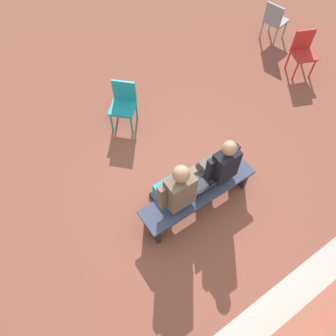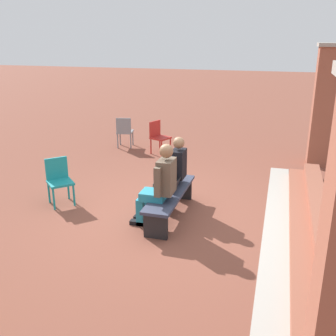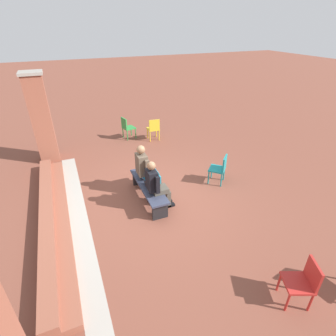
% 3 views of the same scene
% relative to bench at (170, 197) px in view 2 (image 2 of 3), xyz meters
% --- Properties ---
extents(ground_plane, '(60.00, 60.00, 0.00)m').
position_rel_bench_xyz_m(ground_plane, '(-0.00, -0.08, -0.35)').
color(ground_plane, brown).
extents(concrete_strip, '(6.29, 0.40, 0.01)m').
position_rel_bench_xyz_m(concrete_strip, '(-0.00, 1.76, -0.35)').
color(concrete_strip, '#A8A399').
rests_on(concrete_strip, ground).
extents(brick_steps, '(5.49, 0.60, 0.30)m').
position_rel_bench_xyz_m(brick_steps, '(-0.00, 2.31, -0.23)').
color(brick_steps, '#93513D').
rests_on(brick_steps, ground).
extents(brick_pillar_left_of_steps, '(0.64, 0.64, 2.78)m').
position_rel_bench_xyz_m(brick_pillar_left_of_steps, '(-3.77, 2.64, 1.05)').
color(brick_pillar_left_of_steps, '#93513D').
rests_on(brick_pillar_left_of_steps, ground).
extents(bench, '(1.80, 0.44, 0.45)m').
position_rel_bench_xyz_m(bench, '(0.00, 0.00, 0.00)').
color(bench, '#33384C').
rests_on(bench, ground).
extents(person_student, '(0.51, 0.65, 1.30)m').
position_rel_bench_xyz_m(person_student, '(-0.39, -0.06, 0.34)').
color(person_student, '#4C473D').
rests_on(person_student, ground).
extents(person_adult, '(0.56, 0.71, 1.37)m').
position_rel_bench_xyz_m(person_adult, '(0.36, -0.07, 0.37)').
color(person_adult, teal).
rests_on(person_adult, ground).
extents(laptop, '(0.32, 0.29, 0.21)m').
position_rel_bench_xyz_m(laptop, '(-0.04, 0.01, 0.15)').
color(laptop, black).
rests_on(laptop, bench).
extents(plastic_chair_near_bench_left, '(0.50, 0.50, 0.84)m').
position_rel_bench_xyz_m(plastic_chair_near_bench_left, '(-3.85, -2.39, 0.13)').
color(plastic_chair_near_bench_left, gray).
rests_on(plastic_chair_near_bench_left, ground).
extents(plastic_chair_far_left, '(0.55, 0.55, 0.84)m').
position_rel_bench_xyz_m(plastic_chair_far_left, '(-3.58, -1.34, 0.13)').
color(plastic_chair_far_left, red).
rests_on(plastic_chair_far_left, ground).
extents(plastic_chair_mid_courtyard, '(0.59, 0.59, 0.84)m').
position_rel_bench_xyz_m(plastic_chair_mid_courtyard, '(0.01, -2.09, 0.13)').
color(plastic_chair_mid_courtyard, teal).
rests_on(plastic_chair_mid_courtyard, ground).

